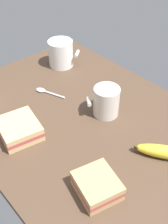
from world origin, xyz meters
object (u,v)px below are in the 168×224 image
coffee_mug_black (61,53)px  banana (166,152)px  coffee_mug_milky (106,101)px  sandwich_main (97,186)px  sandwich_side (19,129)px  spoon (46,92)px

coffee_mug_black → banana: bearing=171.2°
coffee_mug_milky → sandwich_main: size_ratio=0.83×
sandwich_main → sandwich_side: bearing=7.1°
coffee_mug_milky → spoon: bearing=19.8°
banana → spoon: size_ratio=1.35×
sandwich_main → coffee_mug_milky: bearing=-49.0°
coffee_mug_black → spoon: bearing=125.2°
sandwich_side → banana: size_ratio=0.91×
coffee_mug_black → banana: (-55.97, 8.63, -3.40)cm
sandwich_main → sandwich_side: (28.78, 3.59, 0.00)cm
coffee_mug_black → banana: size_ratio=0.77×
coffee_mug_black → coffee_mug_milky: size_ratio=1.16×
coffee_mug_black → coffee_mug_milky: (-32.68, 7.81, -0.35)cm
coffee_mug_black → coffee_mug_milky: 33.60cm
banana → sandwich_main: bearing=78.3°
coffee_mug_milky → sandwich_main: (-18.94, 21.80, -2.69)cm
coffee_mug_black → banana: 56.73cm
sandwich_side → banana: (-33.13, -24.57, -0.36)cm
banana → spoon: 45.52cm
spoon → coffee_mug_black: bearing=-54.8°
coffee_mug_milky → banana: 23.50cm
coffee_mug_black → spoon: (-11.01, 15.61, -4.86)cm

